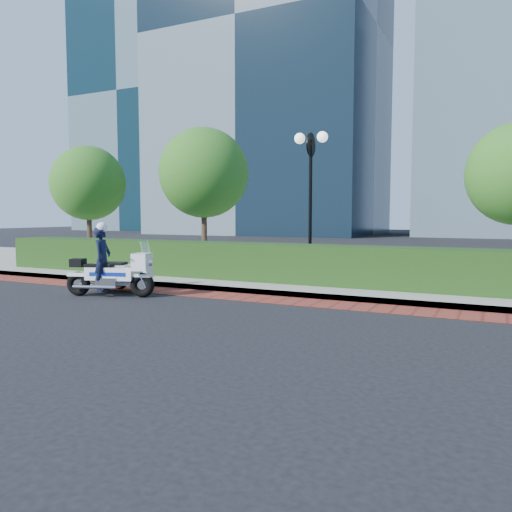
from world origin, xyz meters
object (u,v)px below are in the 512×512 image
at_px(lamppost, 311,180).
at_px(tree_a, 88,183).
at_px(tree_b, 204,173).
at_px(police_motorcycle, 112,270).

xyz_separation_m(lamppost, tree_a, (-10.00, 1.30, 0.26)).
distance_m(lamppost, tree_a, 10.09).
height_order(tree_a, tree_b, tree_b).
distance_m(tree_a, police_motorcycle, 9.29).
distance_m(tree_a, tree_b, 5.50).
bearing_deg(lamppost, tree_a, 172.59).
xyz_separation_m(tree_a, police_motorcycle, (6.59, -6.00, -2.62)).
bearing_deg(tree_a, police_motorcycle, -42.36).
relative_size(tree_a, police_motorcycle, 2.06).
xyz_separation_m(lamppost, police_motorcycle, (-3.41, -4.70, -2.35)).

